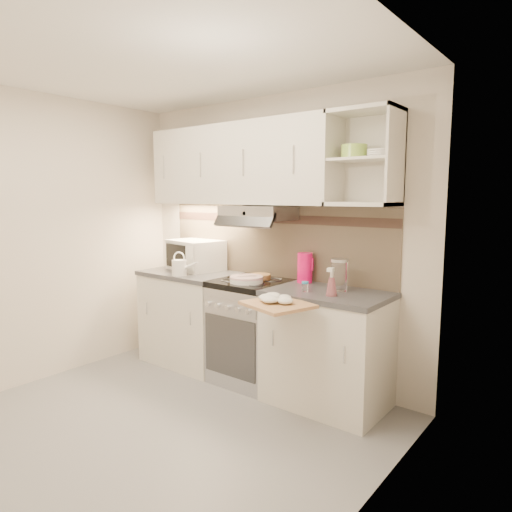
# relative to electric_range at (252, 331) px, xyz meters

# --- Properties ---
(ground) EXTENTS (3.00, 3.00, 0.00)m
(ground) POSITION_rel_electric_range_xyz_m (0.00, -1.10, -0.45)
(ground) COLOR gray
(ground) RESTS_ON ground
(room_shell) EXTENTS (3.04, 2.84, 2.52)m
(room_shell) POSITION_rel_electric_range_xyz_m (0.00, -0.73, 1.18)
(room_shell) COLOR beige
(room_shell) RESTS_ON ground
(base_cabinet_left) EXTENTS (0.90, 0.60, 0.86)m
(base_cabinet_left) POSITION_rel_electric_range_xyz_m (-0.75, 0.00, -0.02)
(base_cabinet_left) COLOR silver
(base_cabinet_left) RESTS_ON ground
(worktop_left) EXTENTS (0.92, 0.62, 0.04)m
(worktop_left) POSITION_rel_electric_range_xyz_m (-0.75, 0.00, 0.43)
(worktop_left) COLOR #47474C
(worktop_left) RESTS_ON base_cabinet_left
(base_cabinet_right) EXTENTS (0.90, 0.60, 0.86)m
(base_cabinet_right) POSITION_rel_electric_range_xyz_m (0.75, 0.00, -0.02)
(base_cabinet_right) COLOR silver
(base_cabinet_right) RESTS_ON ground
(worktop_right) EXTENTS (0.92, 0.62, 0.04)m
(worktop_right) POSITION_rel_electric_range_xyz_m (0.75, 0.00, 0.43)
(worktop_right) COLOR #47474C
(worktop_right) RESTS_ON base_cabinet_right
(electric_range) EXTENTS (0.60, 0.60, 0.90)m
(electric_range) POSITION_rel_electric_range_xyz_m (0.00, 0.00, 0.00)
(electric_range) COLOR #B7B7BC
(electric_range) RESTS_ON ground
(microwave) EXTENTS (0.58, 0.47, 0.29)m
(microwave) POSITION_rel_electric_range_xyz_m (-0.80, 0.12, 0.60)
(microwave) COLOR silver
(microwave) RESTS_ON worktop_left
(watering_can) EXTENTS (0.25, 0.15, 0.22)m
(watering_can) POSITION_rel_electric_range_xyz_m (-0.66, -0.22, 0.53)
(watering_can) COLOR white
(watering_can) RESTS_ON worktop_left
(plate_stack) EXTENTS (0.28, 0.28, 0.06)m
(plate_stack) POSITION_rel_electric_range_xyz_m (0.03, -0.10, 0.48)
(plate_stack) COLOR white
(plate_stack) RESTS_ON electric_range
(bread_loaf) EXTENTS (0.18, 0.18, 0.05)m
(bread_loaf) POSITION_rel_electric_range_xyz_m (0.03, 0.09, 0.47)
(bread_loaf) COLOR #AD764D
(bread_loaf) RESTS_ON electric_range
(pink_pitcher) EXTENTS (0.14, 0.13, 0.25)m
(pink_pitcher) POSITION_rel_electric_range_xyz_m (0.41, 0.20, 0.58)
(pink_pitcher) COLOR #FF0A65
(pink_pitcher) RESTS_ON worktop_right
(glass_jar) EXTENTS (0.13, 0.13, 0.25)m
(glass_jar) POSITION_rel_electric_range_xyz_m (0.80, 0.07, 0.57)
(glass_jar) COLOR white
(glass_jar) RESTS_ON worktop_right
(spice_jar) EXTENTS (0.05, 0.05, 0.08)m
(spice_jar) POSITION_rel_electric_range_xyz_m (0.61, -0.11, 0.49)
(spice_jar) COLOR silver
(spice_jar) RESTS_ON worktop_right
(spray_bottle) EXTENTS (0.08, 0.08, 0.22)m
(spray_bottle) POSITION_rel_electric_range_xyz_m (0.84, -0.12, 0.54)
(spray_bottle) COLOR pink
(spray_bottle) RESTS_ON worktop_right
(cutting_board) EXTENTS (0.52, 0.49, 0.02)m
(cutting_board) POSITION_rel_electric_range_xyz_m (0.62, -0.49, 0.42)
(cutting_board) COLOR tan
(cutting_board) RESTS_ON base_cabinet_right
(dish_towel) EXTENTS (0.29, 0.26, 0.07)m
(dish_towel) POSITION_rel_electric_range_xyz_m (0.61, -0.48, 0.47)
(dish_towel) COLOR silver
(dish_towel) RESTS_ON cutting_board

